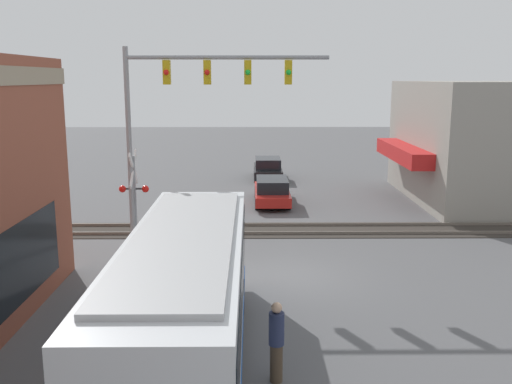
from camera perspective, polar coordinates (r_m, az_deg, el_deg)
ground_plane at (r=19.37m, az=3.45°, el=-8.52°), size 120.00×120.00×0.00m
shop_building at (r=33.35m, az=22.12°, el=4.68°), size 10.95×9.22×6.40m
city_bus at (r=13.17m, az=-7.06°, el=-10.13°), size 10.43×2.59×3.21m
traffic_signal_gantry at (r=21.97m, az=-6.59°, el=9.30°), size 0.42×7.71×7.73m
crossing_signal at (r=22.88m, az=-12.09°, el=0.31°), size 1.41×1.18×3.81m
rail_track_near at (r=25.07m, az=2.51°, el=-3.81°), size 2.60×60.00×0.15m
parked_car_red at (r=30.23m, az=1.61°, el=0.04°), size 4.76×1.82×1.39m
parked_car_black at (r=37.64m, az=1.19°, el=2.30°), size 4.37×1.82×1.43m
pedestrian_near_bus at (r=12.81m, az=2.06°, el=-14.69°), size 0.34×0.34×1.84m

